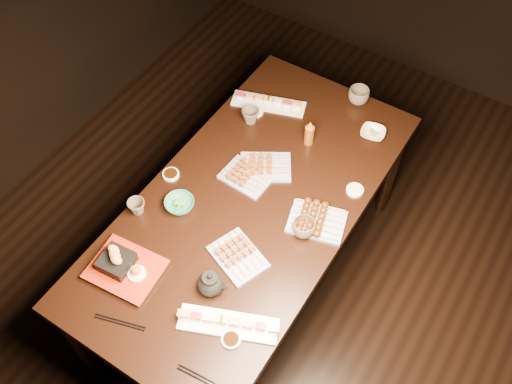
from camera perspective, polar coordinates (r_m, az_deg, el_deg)
ground at (r=3.00m, az=1.84°, el=-17.94°), size 5.00×5.00×0.00m
dining_table at (r=2.88m, az=-0.54°, el=-5.33°), size 0.92×1.81×0.75m
sushi_platter_near at (r=2.26m, az=-2.81°, el=-12.90°), size 0.40×0.25×0.05m
sushi_platter_far at (r=2.95m, az=1.27°, el=9.04°), size 0.39×0.22×0.05m
yakitori_plate_center at (r=2.63m, az=-0.98°, el=1.79°), size 0.23×0.18×0.06m
yakitori_plate_right at (r=2.39m, az=-1.82°, el=-6.24°), size 0.28×0.24×0.06m
yakitori_plate_left at (r=2.66m, az=0.96°, el=2.82°), size 0.29×0.27×0.06m
tsukune_plate at (r=2.49m, az=6.13°, el=-2.70°), size 0.28×0.24×0.06m
edamame_bowl_green at (r=2.56m, az=-7.65°, el=-1.19°), size 0.18×0.18×0.04m
edamame_bowl_cream at (r=2.87m, az=11.61°, el=5.79°), size 0.14×0.14×0.03m
tempura_tray at (r=2.40m, az=-13.06°, el=-7.11°), size 0.31×0.26×0.11m
teacup_near_left at (r=2.56m, az=-11.82°, el=-1.48°), size 0.08×0.08×0.07m
teacup_mid_right at (r=2.45m, az=4.80°, el=-3.61°), size 0.12×0.12×0.08m
teacup_far_left at (r=2.85m, az=-0.56°, el=7.62°), size 0.10×0.10×0.08m
teacup_far_right at (r=3.00m, az=10.22°, el=9.45°), size 0.11×0.11×0.08m
teapot at (r=2.30m, az=-4.57°, el=-8.97°), size 0.15×0.15×0.11m
condiment_bottle at (r=2.75m, az=5.36°, el=5.93°), size 0.06×0.06×0.14m
sauce_dish_west at (r=2.68m, az=-8.51°, el=1.75°), size 0.10×0.10×0.01m
sauce_dish_east at (r=2.64m, az=9.86°, el=0.19°), size 0.11×0.11×0.01m
sauce_dish_se at (r=2.25m, az=-2.51°, el=-14.54°), size 0.09×0.09×0.01m
sauce_dish_nw at (r=2.92m, az=-0.05°, el=8.06°), size 0.10×0.10×0.01m
chopsticks_near at (r=2.34m, az=-13.41°, el=-12.54°), size 0.21×0.08×0.01m
chopsticks_se at (r=2.21m, az=-5.00°, el=-18.26°), size 0.24×0.05×0.01m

